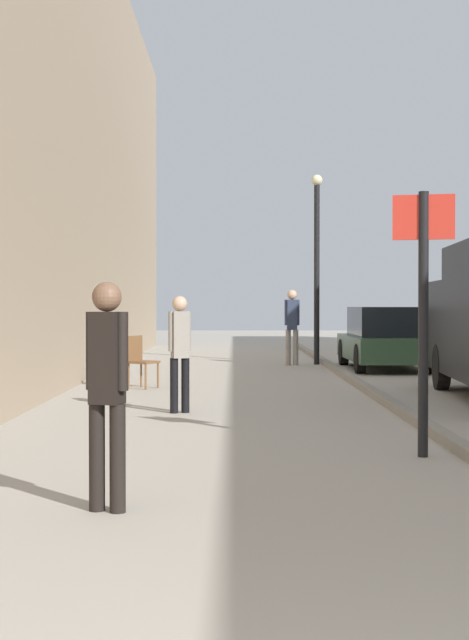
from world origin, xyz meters
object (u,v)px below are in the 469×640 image
(pedestrian_mid_block, at_px, (177,345))
(street_sign_post, at_px, (421,299))
(pedestrian_main_foreground, at_px, (105,379))
(parked_car, at_px, (384,338))
(lamp_post, at_px, (314,256))
(cafe_chair_near_window, at_px, (137,358))
(pedestrian_far_crossing, at_px, (290,322))

(pedestrian_mid_block, height_order, street_sign_post, street_sign_post)
(pedestrian_main_foreground, bearing_deg, parked_car, 92.36)
(pedestrian_mid_block, bearing_deg, lamp_post, 55.39)
(cafe_chair_near_window, bearing_deg, pedestrian_mid_block, 44.77)
(pedestrian_main_foreground, distance_m, pedestrian_far_crossing, 16.13)
(pedestrian_far_crossing, relative_size, lamp_post, 0.39)
(cafe_chair_near_window, bearing_deg, lamp_post, -179.63)
(pedestrian_mid_block, height_order, cafe_chair_near_window, pedestrian_mid_block)
(pedestrian_main_foreground, xyz_separation_m, cafe_chair_near_window, (-0.79, 9.74, -0.41))
(street_sign_post, distance_m, cafe_chair_near_window, 8.25)
(street_sign_post, xyz_separation_m, cafe_chair_near_window, (-3.56, 7.38, -1.00))
(pedestrian_main_foreground, relative_size, parked_car, 0.39)
(pedestrian_far_crossing, bearing_deg, cafe_chair_near_window, -117.55)
(pedestrian_far_crossing, distance_m, parked_car, 2.51)
(lamp_post, bearing_deg, parked_car, -46.06)
(pedestrian_mid_block, distance_m, pedestrian_far_crossing, 10.21)
(parked_car, bearing_deg, lamp_post, 133.65)
(pedestrian_far_crossing, height_order, street_sign_post, street_sign_post)
(pedestrian_far_crossing, relative_size, cafe_chair_near_window, 1.99)
(street_sign_post, relative_size, lamp_post, 0.55)
(street_sign_post, bearing_deg, pedestrian_far_crossing, -75.73)
(pedestrian_main_foreground, xyz_separation_m, street_sign_post, (2.77, 2.36, 0.59))
(pedestrian_main_foreground, relative_size, pedestrian_far_crossing, 0.89)
(pedestrian_mid_block, height_order, lamp_post, lamp_post)
(pedestrian_main_foreground, distance_m, cafe_chair_near_window, 9.78)
(pedestrian_main_foreground, bearing_deg, pedestrian_far_crossing, 100.93)
(parked_car, bearing_deg, street_sign_post, -98.16)
(street_sign_post, distance_m, lamp_post, 13.92)
(pedestrian_main_foreground, xyz_separation_m, pedestrian_far_crossing, (2.34, 15.96, 0.12))
(pedestrian_mid_block, bearing_deg, street_sign_post, -73.53)
(pedestrian_far_crossing, xyz_separation_m, street_sign_post, (0.42, -13.60, 0.46))
(pedestrian_main_foreground, relative_size, pedestrian_mid_block, 1.03)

